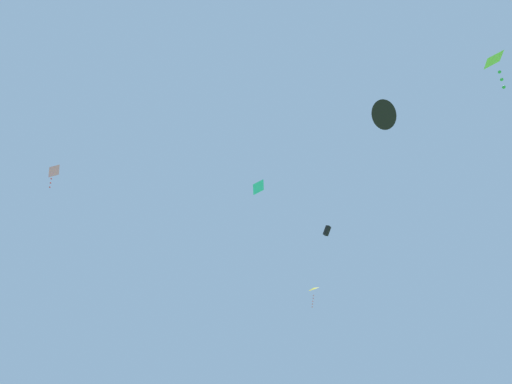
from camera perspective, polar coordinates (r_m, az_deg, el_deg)
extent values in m
pyramid|color=pink|center=(40.85, -27.13, 2.68)|extent=(1.00, 1.02, 0.97)
sphere|color=red|center=(40.28, -27.38, 1.71)|extent=(0.13, 0.13, 0.13)
sphere|color=red|center=(40.04, -27.46, 1.17)|extent=(0.13, 0.13, 0.13)
sphere|color=red|center=(39.81, -27.54, 0.62)|extent=(0.13, 0.13, 0.13)
pyramid|color=#75D138|center=(26.66, 30.88, 16.12)|extent=(1.49, 1.34, 0.87)
sphere|color=green|center=(25.83, 31.63, 14.49)|extent=(0.16, 0.16, 0.16)
sphere|color=green|center=(25.44, 31.85, 13.59)|extent=(0.16, 0.16, 0.16)
sphere|color=green|center=(25.07, 32.08, 12.66)|extent=(0.16, 0.16, 0.16)
cone|color=yellow|center=(37.89, 8.26, -13.59)|extent=(1.45, 1.43, 0.71)
sphere|color=pink|center=(37.59, 8.28, -14.53)|extent=(0.13, 0.13, 0.13)
sphere|color=pink|center=(37.49, 8.23, -14.91)|extent=(0.13, 0.13, 0.13)
sphere|color=pink|center=(37.40, 8.18, -15.29)|extent=(0.13, 0.13, 0.13)
sphere|color=pink|center=(37.31, 8.13, -15.67)|extent=(0.13, 0.13, 0.13)
sphere|color=pink|center=(37.22, 8.08, -16.05)|extent=(0.13, 0.13, 0.13)
cube|color=black|center=(39.58, 10.18, -5.50)|extent=(0.85, 0.90, 1.04)
pyramid|color=#2DB7CC|center=(37.75, 0.30, 0.70)|extent=(1.39, 1.51, 0.70)
cone|color=black|center=(17.42, 17.80, 10.51)|extent=(1.52, 1.32, 1.09)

